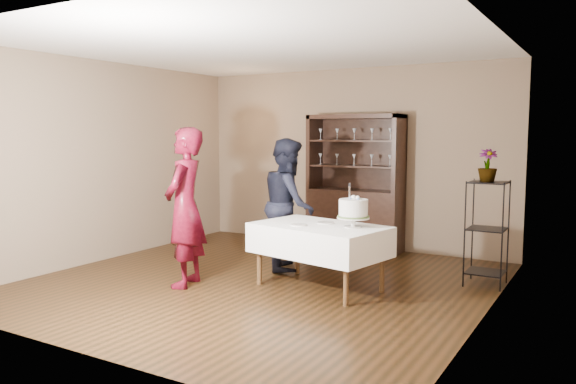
% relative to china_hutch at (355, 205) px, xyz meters
% --- Properties ---
extents(floor, '(5.00, 5.00, 0.00)m').
position_rel_china_hutch_xyz_m(floor, '(-0.20, -2.25, -0.66)').
color(floor, black).
rests_on(floor, ground).
extents(ceiling, '(5.00, 5.00, 0.00)m').
position_rel_china_hutch_xyz_m(ceiling, '(-0.20, -2.25, 2.04)').
color(ceiling, silver).
rests_on(ceiling, back_wall).
extents(back_wall, '(5.00, 0.02, 2.70)m').
position_rel_china_hutch_xyz_m(back_wall, '(-0.20, 0.25, 0.69)').
color(back_wall, '#75624B').
rests_on(back_wall, floor).
extents(wall_left, '(0.02, 5.00, 2.70)m').
position_rel_china_hutch_xyz_m(wall_left, '(-2.70, -2.25, 0.69)').
color(wall_left, '#75624B').
rests_on(wall_left, floor).
extents(wall_right, '(0.02, 5.00, 2.70)m').
position_rel_china_hutch_xyz_m(wall_right, '(2.30, -2.25, 0.69)').
color(wall_right, '#75624B').
rests_on(wall_right, floor).
extents(china_hutch, '(1.40, 0.48, 2.00)m').
position_rel_china_hutch_xyz_m(china_hutch, '(0.00, 0.00, 0.00)').
color(china_hutch, black).
rests_on(china_hutch, floor).
extents(plant_etagere, '(0.42, 0.42, 1.20)m').
position_rel_china_hutch_xyz_m(plant_etagere, '(2.08, -1.05, -0.01)').
color(plant_etagere, black).
rests_on(plant_etagere, floor).
extents(cake_table, '(1.59, 1.15, 0.72)m').
position_rel_china_hutch_xyz_m(cake_table, '(0.50, -2.13, -0.12)').
color(cake_table, white).
rests_on(cake_table, floor).
extents(woman, '(0.61, 0.76, 1.80)m').
position_rel_china_hutch_xyz_m(woman, '(-0.86, -2.79, 0.23)').
color(woman, '#350410').
rests_on(woman, floor).
extents(man, '(0.96, 1.02, 1.67)m').
position_rel_china_hutch_xyz_m(man, '(-0.27, -1.49, 0.17)').
color(man, black).
rests_on(man, floor).
extents(cake, '(0.35, 0.35, 0.48)m').
position_rel_china_hutch_xyz_m(cake, '(0.89, -2.09, 0.25)').
color(cake, silver).
rests_on(cake, cake_table).
extents(plate_near, '(0.21, 0.21, 0.01)m').
position_rel_china_hutch_xyz_m(plate_near, '(0.33, -2.29, 0.06)').
color(plate_near, silver).
rests_on(plate_near, cake_table).
extents(plate_far, '(0.24, 0.24, 0.01)m').
position_rel_china_hutch_xyz_m(plate_far, '(0.51, -2.01, 0.06)').
color(plate_far, silver).
rests_on(plate_far, cake_table).
extents(potted_plant, '(0.27, 0.27, 0.37)m').
position_rel_china_hutch_xyz_m(potted_plant, '(2.07, -1.07, 0.71)').
color(potted_plant, '#4A6731').
rests_on(potted_plant, plant_etagere).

